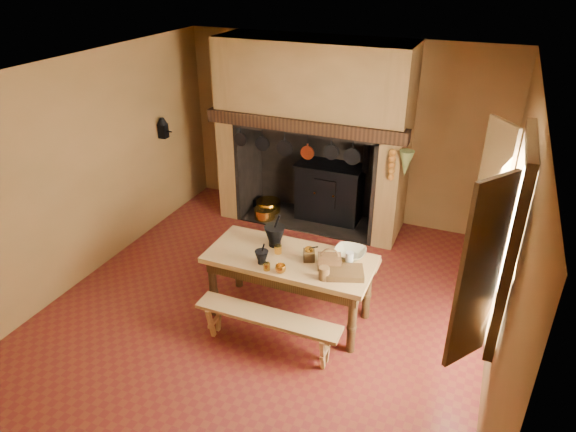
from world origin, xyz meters
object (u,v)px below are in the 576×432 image
object	(u,v)px
work_table	(290,266)
bench_front	(268,324)
iron_range	(330,191)
mixing_bowl	(350,253)
coffee_grinder	(309,254)
wicker_basket	(329,261)

from	to	relation	value
work_table	bench_front	size ratio (longest dim) A/B	1.17
iron_range	mixing_bowl	distance (m)	2.49
bench_front	mixing_bowl	xyz separation A→B (m)	(0.62, 0.88, 0.52)
bench_front	coffee_grinder	distance (m)	0.87
coffee_grinder	wicker_basket	world-z (taller)	wicker_basket
iron_range	wicker_basket	xyz separation A→B (m)	(0.82, -2.56, 0.41)
bench_front	mixing_bowl	size ratio (longest dim) A/B	4.51
coffee_grinder	bench_front	bearing A→B (deg)	-132.58
bench_front	coffee_grinder	xyz separation A→B (m)	(0.22, 0.64, 0.55)
work_table	coffee_grinder	distance (m)	0.30
coffee_grinder	wicker_basket	size ratio (longest dim) A/B	0.64
coffee_grinder	mixing_bowl	xyz separation A→B (m)	(0.40, 0.25, -0.03)
iron_range	mixing_bowl	bearing A→B (deg)	-66.88
bench_front	mixing_bowl	bearing A→B (deg)	55.12
coffee_grinder	mixing_bowl	distance (m)	0.47
bench_front	coffee_grinder	size ratio (longest dim) A/B	8.43
coffee_grinder	mixing_bowl	world-z (taller)	coffee_grinder
work_table	mixing_bowl	distance (m)	0.69
mixing_bowl	wicker_basket	size ratio (longest dim) A/B	1.20
bench_front	work_table	bearing A→B (deg)	90.00
iron_range	coffee_grinder	distance (m)	2.61
bench_front	coffee_grinder	world-z (taller)	coffee_grinder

